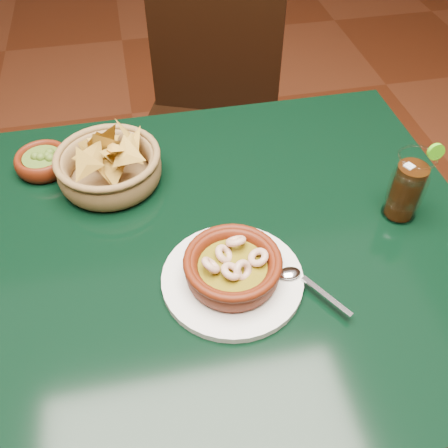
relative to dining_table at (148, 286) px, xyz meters
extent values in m
plane|color=#471C0C|center=(0.00, 0.00, -0.65)|extent=(7.00, 7.00, 0.00)
cube|color=black|center=(0.00, 0.00, 0.08)|extent=(1.20, 0.80, 0.04)
cylinder|color=black|center=(0.54, 0.34, -0.30)|extent=(0.06, 0.06, 0.71)
cube|color=black|center=(0.22, 0.64, -0.20)|extent=(0.54, 0.54, 0.04)
cylinder|color=black|center=(-0.02, 0.54, -0.43)|extent=(0.04, 0.04, 0.45)
cylinder|color=black|center=(0.32, 0.41, -0.43)|extent=(0.04, 0.04, 0.45)
cylinder|color=black|center=(0.11, 0.87, -0.43)|extent=(0.04, 0.04, 0.45)
cylinder|color=black|center=(0.45, 0.74, -0.43)|extent=(0.04, 0.04, 0.45)
cube|color=black|center=(0.28, 0.82, 0.04)|extent=(0.38, 0.17, 0.44)
cylinder|color=silver|center=(0.14, -0.09, 0.10)|extent=(0.23, 0.23, 0.01)
cylinder|color=#451306|center=(0.14, -0.09, 0.12)|extent=(0.13, 0.13, 0.01)
torus|color=#451306|center=(0.14, -0.09, 0.13)|extent=(0.17, 0.17, 0.04)
torus|color=#451306|center=(0.14, -0.09, 0.15)|extent=(0.16, 0.16, 0.01)
cylinder|color=#61550E|center=(0.14, -0.09, 0.14)|extent=(0.12, 0.12, 0.01)
torus|color=#D0A88D|center=(0.18, -0.09, 0.15)|extent=(0.05, 0.05, 0.03)
torus|color=#D0A88D|center=(0.15, -0.05, 0.15)|extent=(0.05, 0.04, 0.03)
torus|color=#D0A88D|center=(0.13, -0.07, 0.14)|extent=(0.04, 0.04, 0.04)
torus|color=#D0A88D|center=(0.10, -0.10, 0.15)|extent=(0.04, 0.04, 0.04)
torus|color=#D0A88D|center=(0.13, -0.11, 0.15)|extent=(0.05, 0.05, 0.03)
torus|color=#D0A88D|center=(0.15, -0.11, 0.15)|extent=(0.04, 0.04, 0.04)
cube|color=silver|center=(0.27, -0.16, 0.12)|extent=(0.06, 0.09, 0.00)
ellipsoid|color=silver|center=(0.23, -0.11, 0.12)|extent=(0.04, 0.03, 0.01)
cylinder|color=olive|center=(-0.04, 0.19, 0.10)|extent=(0.17, 0.17, 0.01)
torus|color=olive|center=(-0.04, 0.19, 0.13)|extent=(0.23, 0.23, 0.06)
torus|color=olive|center=(-0.04, 0.19, 0.16)|extent=(0.20, 0.20, 0.01)
cone|color=#BC8C2E|center=(-0.03, 0.19, 0.16)|extent=(0.06, 0.10, 0.08)
cone|color=#BC8C2E|center=(-0.03, 0.21, 0.15)|extent=(0.07, 0.07, 0.07)
cone|color=#BC8C2E|center=(0.01, 0.18, 0.18)|extent=(0.08, 0.07, 0.08)
cone|color=#BC8C2E|center=(0.00, 0.23, 0.18)|extent=(0.04, 0.09, 0.08)
cone|color=#BC8C2E|center=(-0.03, 0.17, 0.15)|extent=(0.10, 0.07, 0.07)
cone|color=#BC8C2E|center=(-0.07, 0.16, 0.18)|extent=(0.08, 0.07, 0.07)
cone|color=#BC8C2E|center=(-0.02, 0.18, 0.17)|extent=(0.10, 0.07, 0.08)
cone|color=#BC8C2E|center=(-0.04, 0.22, 0.18)|extent=(0.10, 0.05, 0.09)
cone|color=#BC8C2E|center=(0.01, 0.22, 0.16)|extent=(0.08, 0.10, 0.07)
cone|color=#BC8C2E|center=(-0.05, 0.18, 0.14)|extent=(0.05, 0.09, 0.08)
cone|color=#BC8C2E|center=(-0.05, 0.24, 0.17)|extent=(0.08, 0.06, 0.07)
cone|color=#BC8C2E|center=(-0.03, 0.22, 0.14)|extent=(0.04, 0.09, 0.09)
cone|color=#BC8C2E|center=(0.00, 0.16, 0.19)|extent=(0.07, 0.07, 0.06)
cone|color=#BC8C2E|center=(-0.03, 0.20, 0.15)|extent=(0.09, 0.05, 0.08)
cone|color=#BC8C2E|center=(-0.04, 0.21, 0.14)|extent=(0.09, 0.09, 0.06)
cone|color=#BC8C2E|center=(-0.06, 0.18, 0.17)|extent=(0.10, 0.05, 0.09)
cone|color=#BC8C2E|center=(-0.02, 0.17, 0.18)|extent=(0.08, 0.06, 0.06)
cone|color=#BC8C2E|center=(-0.07, 0.20, 0.17)|extent=(0.03, 0.10, 0.10)
cone|color=#BC8C2E|center=(-0.04, 0.24, 0.15)|extent=(0.10, 0.08, 0.07)
cone|color=#BC8C2E|center=(-0.04, 0.20, 0.18)|extent=(0.09, 0.03, 0.09)
cylinder|color=#451306|center=(-0.17, 0.26, 0.10)|extent=(0.09, 0.09, 0.01)
torus|color=#451306|center=(-0.17, 0.26, 0.12)|extent=(0.13, 0.13, 0.04)
cylinder|color=#314B14|center=(-0.17, 0.26, 0.13)|extent=(0.07, 0.07, 0.01)
sphere|color=#314B14|center=(-0.15, 0.25, 0.13)|extent=(0.02, 0.02, 0.02)
sphere|color=#314B14|center=(-0.16, 0.25, 0.13)|extent=(0.02, 0.02, 0.02)
sphere|color=#314B14|center=(-0.18, 0.26, 0.13)|extent=(0.02, 0.02, 0.02)
sphere|color=#314B14|center=(-0.15, 0.26, 0.13)|extent=(0.02, 0.02, 0.02)
sphere|color=#314B14|center=(-0.17, 0.25, 0.13)|extent=(0.02, 0.02, 0.02)
cylinder|color=white|center=(0.47, 0.00, 0.10)|extent=(0.06, 0.06, 0.01)
torus|color=white|center=(0.47, 0.00, 0.17)|extent=(0.13, 0.13, 0.07)
cylinder|color=black|center=(0.47, 0.00, 0.16)|extent=(0.05, 0.05, 0.11)
cube|color=silver|center=(0.46, 0.00, 0.20)|extent=(0.02, 0.02, 0.02)
cube|color=silver|center=(0.47, -0.01, 0.19)|extent=(0.03, 0.02, 0.02)
cube|color=silver|center=(0.46, 0.01, 0.19)|extent=(0.03, 0.02, 0.02)
cube|color=silver|center=(0.46, -0.01, 0.19)|extent=(0.02, 0.02, 0.02)
torus|color=white|center=(0.47, 0.00, 0.23)|extent=(0.07, 0.07, 0.00)
cylinder|color=#43A911|center=(0.50, 0.00, 0.24)|extent=(0.03, 0.01, 0.03)
camera|label=1|loc=(0.03, -0.57, 0.75)|focal=40.00mm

